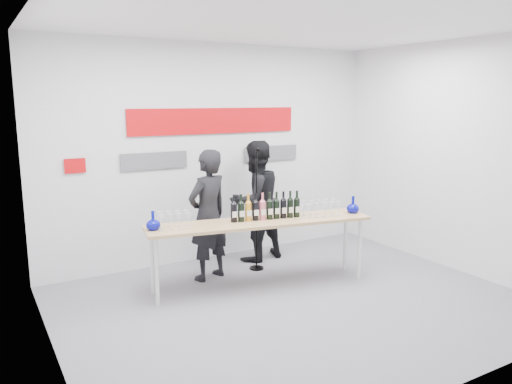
% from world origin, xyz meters
% --- Properties ---
extents(ground, '(5.00, 5.00, 0.00)m').
position_xyz_m(ground, '(0.00, 0.00, 0.00)').
color(ground, slate).
rests_on(ground, ground).
extents(back_wall, '(5.00, 0.04, 3.00)m').
position_xyz_m(back_wall, '(0.00, 2.00, 1.50)').
color(back_wall, silver).
rests_on(back_wall, ground).
extents(signage, '(3.38, 0.02, 0.79)m').
position_xyz_m(signage, '(-0.06, 1.97, 1.81)').
color(signage, '#C0080C').
rests_on(signage, back_wall).
extents(tasting_table, '(2.77, 1.04, 0.82)m').
position_xyz_m(tasting_table, '(-0.06, 0.66, 0.75)').
color(tasting_table, tan).
rests_on(tasting_table, ground).
extents(wine_bottles, '(0.88, 0.24, 0.33)m').
position_xyz_m(wine_bottles, '(0.03, 0.68, 0.98)').
color(wine_bottles, black).
rests_on(wine_bottles, tasting_table).
extents(decanter_left, '(0.16, 0.16, 0.21)m').
position_xyz_m(decanter_left, '(-1.30, 0.90, 0.92)').
color(decanter_left, '#070B8A').
rests_on(decanter_left, tasting_table).
extents(decanter_right, '(0.16, 0.16, 0.21)m').
position_xyz_m(decanter_right, '(1.18, 0.43, 0.92)').
color(decanter_right, '#070B8A').
rests_on(decanter_right, tasting_table).
extents(glasses_left, '(0.39, 0.28, 0.18)m').
position_xyz_m(glasses_left, '(-1.08, 0.85, 0.91)').
color(glasses_left, silver).
rests_on(glasses_left, tasting_table).
extents(glasses_right, '(0.59, 0.31, 0.18)m').
position_xyz_m(glasses_right, '(0.68, 0.52, 0.91)').
color(glasses_right, silver).
rests_on(glasses_right, tasting_table).
extents(presenter_left, '(0.69, 0.56, 1.65)m').
position_xyz_m(presenter_left, '(-0.49, 1.21, 0.82)').
color(presenter_left, black).
rests_on(presenter_left, ground).
extents(presenter_right, '(0.91, 0.76, 1.69)m').
position_xyz_m(presenter_right, '(0.40, 1.58, 0.84)').
color(presenter_right, black).
rests_on(presenter_right, ground).
extents(mic_stand, '(0.19, 0.19, 1.64)m').
position_xyz_m(mic_stand, '(0.21, 1.20, 0.50)').
color(mic_stand, black).
rests_on(mic_stand, ground).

